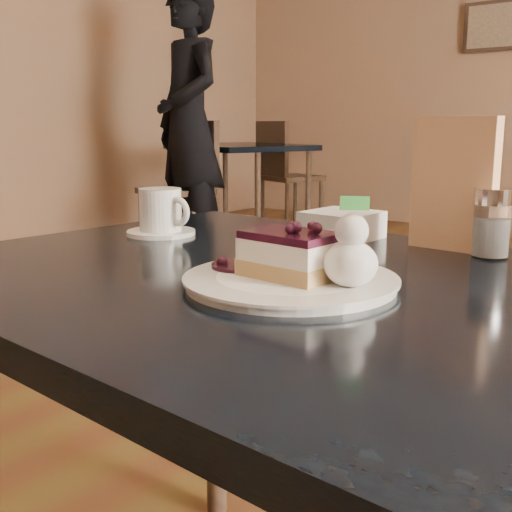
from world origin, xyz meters
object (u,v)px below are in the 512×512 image
Objects in this scene: main_table at (312,335)px; dessert_plate at (291,282)px; cheesecake_slice at (291,255)px; bg_table_far_left at (240,232)px; coffee_set at (161,214)px; patron at (189,124)px.

main_table is 0.09m from dessert_plate.
cheesecake_slice is 0.07× the size of bg_table_far_left.
coffee_set is 0.07× the size of patron.
bg_table_far_left is at bearing 130.06° from dessert_plate.
bg_table_far_left is at bearing 121.16° from patron.
coffee_set is at bearing 157.35° from dessert_plate.
bg_table_far_left reaches higher than dessert_plate.
coffee_set is at bearing -25.02° from patron.
coffee_set reaches higher than cheesecake_slice.
patron is at bearing 132.72° from coffee_set.
bg_table_far_left is (-2.72, 3.24, -0.65)m from dessert_plate.
cheesecake_slice reaches higher than main_table.
patron reaches higher than coffee_set.
coffee_set is 0.07× the size of bg_table_far_left.
coffee_set is at bearing 161.28° from cheesecake_slice.
main_table is 0.44m from coffee_set.
bg_table_far_left is at bearing 127.10° from coffee_set.
bg_table_far_left reaches higher than main_table.
coffee_set reaches higher than main_table.
cheesecake_slice is at bearing -90.00° from dessert_plate.
patron reaches higher than bg_table_far_left.
main_table is 0.65× the size of patron.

